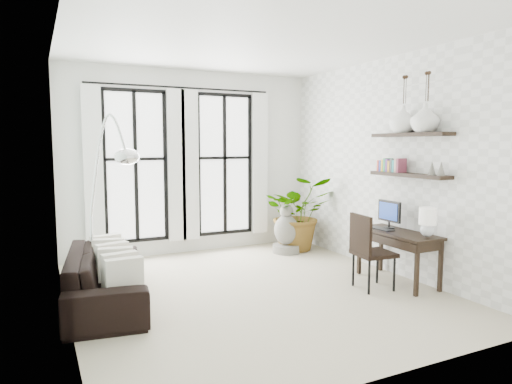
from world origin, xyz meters
TOP-DOWN VIEW (x-y plane):
  - floor at (0.00, 0.00)m, footprint 5.00×5.00m
  - ceiling at (0.00, 0.00)m, footprint 5.00×5.00m
  - wall_left at (-2.25, 0.00)m, footprint 0.00×5.00m
  - wall_right at (2.25, 0.00)m, footprint 0.00×5.00m
  - wall_back at (0.00, 2.50)m, footprint 4.50×0.00m
  - windows at (-0.20, 2.43)m, footprint 3.26×0.13m
  - wall_shelves at (2.11, -0.52)m, footprint 0.25×1.30m
  - sofa at (-1.80, 0.38)m, footprint 1.16×2.30m
  - throw_pillows at (-1.70, 0.38)m, footprint 0.40×1.52m
  - plant at (1.75, 1.77)m, footprint 1.52×1.43m
  - desk at (1.95, -0.61)m, footprint 0.52×1.22m
  - desk_chair at (1.39, -0.60)m, footprint 0.53×0.53m
  - arc_lamp at (-1.69, 0.62)m, footprint 0.73×0.72m
  - buddha at (1.45, 1.66)m, footprint 0.48×0.48m
  - vase_a at (2.11, -0.80)m, footprint 0.37×0.37m
  - vase_b at (2.11, -0.40)m, footprint 0.37×0.37m

SIDE VIEW (x-z plane):
  - floor at x=0.00m, z-range 0.00..0.00m
  - sofa at x=-1.80m, z-range 0.00..0.64m
  - buddha at x=1.45m, z-range -0.07..0.80m
  - throw_pillows at x=-1.70m, z-range 0.30..0.70m
  - desk_chair at x=1.39m, z-range 0.07..1.08m
  - plant at x=1.75m, z-range 0.00..1.35m
  - desk at x=1.95m, z-range 0.13..1.24m
  - windows at x=-0.20m, z-range 0.24..2.88m
  - wall_left at x=-2.25m, z-range -0.90..4.10m
  - wall_right at x=2.25m, z-range -0.90..4.10m
  - wall_back at x=0.00m, z-range -0.65..3.85m
  - arc_lamp at x=-1.69m, z-range 0.56..2.86m
  - wall_shelves at x=2.11m, z-range 1.43..2.03m
  - vase_a at x=2.11m, z-range 2.07..2.46m
  - vase_b at x=2.11m, z-range 2.07..2.46m
  - ceiling at x=0.00m, z-range 3.20..3.20m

